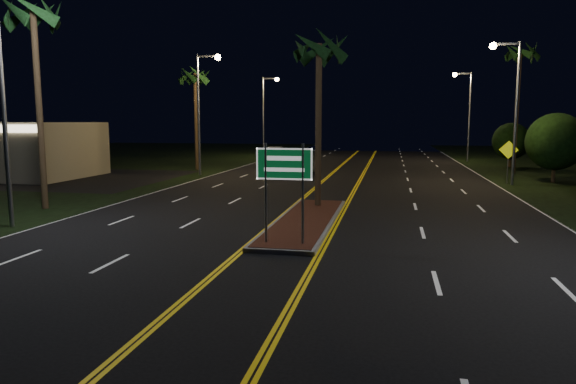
% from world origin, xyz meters
% --- Properties ---
extents(ground, '(120.00, 120.00, 0.00)m').
position_xyz_m(ground, '(0.00, 0.00, 0.00)').
color(ground, black).
rests_on(ground, ground).
extents(median_island, '(2.25, 10.25, 0.17)m').
position_xyz_m(median_island, '(0.00, 7.00, 0.08)').
color(median_island, gray).
rests_on(median_island, ground).
extents(highway_sign, '(1.80, 0.08, 3.20)m').
position_xyz_m(highway_sign, '(0.00, 2.80, 2.40)').
color(highway_sign, gray).
rests_on(highway_sign, ground).
extents(streetlight_left_near, '(1.91, 0.44, 9.00)m').
position_xyz_m(streetlight_left_near, '(-10.61, 4.00, 5.66)').
color(streetlight_left_near, gray).
rests_on(streetlight_left_near, ground).
extents(streetlight_left_mid, '(1.91, 0.44, 9.00)m').
position_xyz_m(streetlight_left_mid, '(-10.61, 24.00, 5.66)').
color(streetlight_left_mid, gray).
rests_on(streetlight_left_mid, ground).
extents(streetlight_left_far, '(1.91, 0.44, 9.00)m').
position_xyz_m(streetlight_left_far, '(-10.61, 44.00, 5.66)').
color(streetlight_left_far, gray).
rests_on(streetlight_left_far, ground).
extents(streetlight_right_mid, '(1.91, 0.44, 9.00)m').
position_xyz_m(streetlight_right_mid, '(10.61, 22.00, 5.66)').
color(streetlight_right_mid, gray).
rests_on(streetlight_right_mid, ground).
extents(streetlight_right_far, '(1.91, 0.44, 9.00)m').
position_xyz_m(streetlight_right_far, '(10.61, 42.00, 5.66)').
color(streetlight_right_far, gray).
rests_on(streetlight_right_far, ground).
extents(palm_median, '(2.40, 2.40, 8.30)m').
position_xyz_m(palm_median, '(0.00, 10.50, 7.28)').
color(palm_median, '#382819').
rests_on(palm_median, ground).
extents(palm_left_near, '(2.40, 2.40, 9.80)m').
position_xyz_m(palm_left_near, '(-12.50, 8.00, 8.68)').
color(palm_left_near, '#382819').
rests_on(palm_left_near, ground).
extents(palm_left_far, '(2.40, 2.40, 8.80)m').
position_xyz_m(palm_left_far, '(-12.80, 28.00, 7.75)').
color(palm_left_far, '#382819').
rests_on(palm_left_far, ground).
extents(palm_right_far, '(2.40, 2.40, 10.30)m').
position_xyz_m(palm_right_far, '(12.80, 30.00, 9.14)').
color(palm_right_far, '#382819').
rests_on(palm_right_far, ground).
extents(shrub_mid, '(3.78, 3.78, 4.62)m').
position_xyz_m(shrub_mid, '(14.00, 24.00, 2.73)').
color(shrub_mid, '#382819').
rests_on(shrub_mid, ground).
extents(shrub_far, '(3.24, 3.24, 3.96)m').
position_xyz_m(shrub_far, '(13.80, 36.00, 2.34)').
color(shrub_far, '#382819').
rests_on(shrub_far, ground).
extents(car_near, '(2.08, 4.85, 1.62)m').
position_xyz_m(car_near, '(-3.60, 27.07, 0.81)').
color(car_near, silver).
rests_on(car_near, ground).
extents(car_far, '(2.50, 5.00, 1.61)m').
position_xyz_m(car_far, '(-9.00, 40.64, 0.81)').
color(car_far, silver).
rests_on(car_far, ground).
extents(warning_sign, '(1.17, 0.25, 2.82)m').
position_xyz_m(warning_sign, '(10.80, 22.58, 1.86)').
color(warning_sign, gray).
rests_on(warning_sign, ground).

